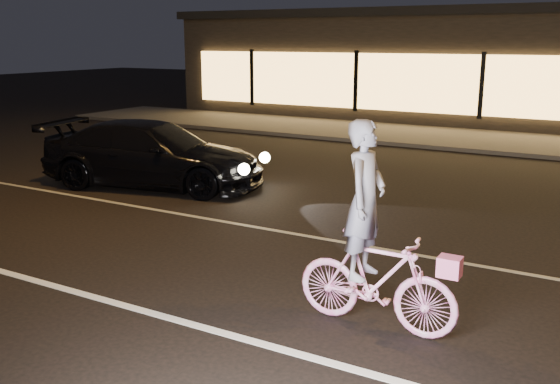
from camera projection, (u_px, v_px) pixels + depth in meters
The scene contains 7 objects.
ground at pixel (228, 273), 8.51m from camera, with size 90.00×90.00×0.00m, color black.
lane_stripe_near at pixel (155, 314), 7.25m from camera, with size 60.00×0.12×0.01m, color silver.
lane_stripe_far at pixel (298, 234), 10.19m from camera, with size 60.00×0.10×0.01m, color gray.
sidewalk at pixel (465, 139), 19.44m from camera, with size 30.00×4.00×0.12m, color #383533.
storefront at pixel (507, 64), 23.96m from camera, with size 25.40×8.42×4.20m.
cyclist at pixel (373, 257), 6.76m from camera, with size 1.83×0.63×2.31m.
sedan at pixel (153, 154), 13.37m from camera, with size 5.13×2.99×1.40m.
Camera 1 is at (4.60, -6.58, 3.12)m, focal length 40.00 mm.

